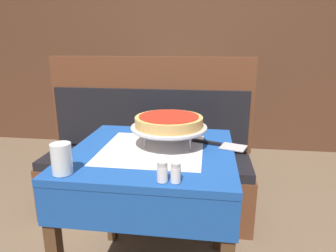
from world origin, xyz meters
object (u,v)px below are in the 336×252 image
Objects in this scene: pizza_pan_stand at (169,128)px; salt_shaker at (162,172)px; booth_bench at (147,170)px; condiment_caddy at (163,89)px; dining_table_rear at (171,102)px; dining_table_front at (153,172)px; pizza_server at (221,145)px; pepper_shaker at (176,173)px; water_glass_near at (62,159)px; deep_dish_pizza at (169,121)px.

pizza_pan_stand is 0.38m from salt_shaker.
booth_bench is 9.44× the size of condiment_caddy.
salt_shaker is 1.95m from condiment_caddy.
dining_table_rear is 10.54× the size of salt_shaker.
pizza_server is (0.31, 0.09, 0.12)m from dining_table_front.
booth_bench is at bearing -92.82° from dining_table_rear.
pepper_shaker is at bearing 0.00° from salt_shaker.
water_glass_near is (-0.10, -1.00, 0.48)m from booth_bench.
pepper_shaker reaches higher than dining_table_rear.
booth_bench is 1.15m from salt_shaker.
deep_dish_pizza reaches higher than dining_table_rear.
salt_shaker is at bearing -81.22° from condiment_caddy.
deep_dish_pizza is 1.58m from condiment_caddy.
salt_shaker is (0.28, -1.02, 0.46)m from booth_bench.
dining_table_front is 10.46× the size of pepper_shaker.
pizza_pan_stand is at bearing 101.22° from pepper_shaker.
condiment_caddy reaches higher than pizza_pan_stand.
deep_dish_pizza is (0.07, 0.06, 0.24)m from dining_table_front.
deep_dish_pizza is 0.27m from pizza_server.
booth_bench is 0.87m from deep_dish_pizza.
dining_table_rear is (-0.13, 1.70, 0.00)m from dining_table_front.
dining_table_front is at bearing -85.66° from dining_table_rear.
dining_table_front is at bearing -163.99° from pizza_server.
pepper_shaker is 1.96m from condiment_caddy.
dining_table_rear is 6.60× the size of water_glass_near.
pizza_pan_stand is at bearing -83.13° from dining_table_rear.
booth_bench is at bearing 111.11° from deep_dish_pizza.
booth_bench reaches higher than water_glass_near.
pizza_server is 3.62× the size of salt_shaker.
water_glass_near reaches higher than pepper_shaker.
dining_table_rear is at bearing 96.87° from pizza_pan_stand.
dining_table_rear is 10.71× the size of pepper_shaker.
water_glass_near is 1.92m from condiment_caddy.
pizza_server is at bearing -71.24° from condiment_caddy.
dining_table_front is 1.63m from condiment_caddy.
water_glass_near is at bearing -95.86° from booth_bench.
salt_shaker is at bearing -83.62° from dining_table_rear.
salt_shaker is (0.10, -0.32, 0.15)m from dining_table_front.
pepper_shaker is at bearing -65.89° from dining_table_front.
deep_dish_pizza reaches higher than pizza_server.
pizza_pan_stand is 2.26× the size of condiment_caddy.
salt_shaker is 1.02× the size of pepper_shaker.
pizza_pan_stand is 4.86× the size of salt_shaker.
water_glass_near is 1.62× the size of pepper_shaker.
deep_dish_pizza is at bearing 94.23° from salt_shaker.
booth_bench is at bearing 104.35° from dining_table_front.
condiment_caddy is at bearing 91.41° from booth_bench.
water_glass_near is (-0.28, -0.31, 0.18)m from dining_table_front.
deep_dish_pizza is at bearing -80.13° from condiment_caddy.
pepper_shaker is (0.43, -0.02, -0.02)m from water_glass_near.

